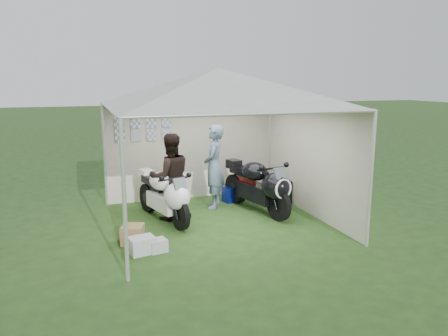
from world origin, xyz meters
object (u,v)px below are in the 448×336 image
Objects in this scene: motorcycle_black at (259,185)px; person_blue_jacket at (214,167)px; crate_0 at (142,245)px; crate_1 at (133,234)px; crate_2 at (158,245)px; canopy_tent at (218,91)px; equipment_box at (277,192)px; paddock_stand at (233,194)px; motorcycle_white at (165,194)px; person_dark_jacket at (170,177)px.

person_blue_jacket is (-0.79, 0.68, 0.31)m from motorcycle_black.
crate_0 is 1.13× the size of crate_1.
crate_0 reaches higher than crate_2.
canopy_tent is 10.66× the size of equipment_box.
paddock_stand is 1.27× the size of crate_1.
crate_1 is (-0.78, -0.99, -0.40)m from motorcycle_white.
crate_2 is (-1.41, -1.12, -2.47)m from canopy_tent.
motorcycle_white is at bearing 73.59° from crate_2.
canopy_tent is at bearing -153.10° from equipment_box.
crate_2 is at bearing -147.55° from equipment_box.
crate_2 is (-3.11, -1.98, -0.16)m from equipment_box.
person_blue_jacket is 4.52× the size of crate_0.
canopy_tent reaches higher than crate_1.
motorcycle_black is 5.40× the size of crate_0.
paddock_stand is 1.59× the size of crate_2.
crate_2 is (-1.65, -2.13, -0.81)m from person_blue_jacket.
paddock_stand is (0.80, 1.32, -2.40)m from canopy_tent.
crate_1 is (-2.78, -0.94, -0.45)m from motorcycle_black.
crate_2 is (-2.44, -1.45, -0.50)m from motorcycle_black.
crate_2 is (-0.44, -1.49, -0.45)m from motorcycle_white.
canopy_tent is 2.58× the size of motorcycle_black.
person_dark_jacket is 3.30× the size of equipment_box.
motorcycle_black is at bearing 75.61° from person_blue_jacket.
person_dark_jacket reaches higher than motorcycle_black.
crate_0 is at bearing -165.11° from motorcycle_black.
motorcycle_white is 0.37m from person_dark_jacket.
crate_2 is (0.25, -0.02, -0.03)m from crate_0.
crate_1 is at bearing -143.26° from motorcycle_white.
equipment_box is at bearing 25.10° from motorcycle_black.
equipment_box reaches higher than crate_1.
crate_2 is at bearing -162.42° from motorcycle_black.
motorcycle_black is 6.10× the size of crate_1.
person_blue_jacket is (0.24, 1.01, -1.66)m from canopy_tent.
equipment_box is (0.67, 0.53, -0.34)m from motorcycle_black.
motorcycle_white is 1.41m from person_blue_jacket.
person_dark_jacket is 1.95m from crate_0.
motorcycle_black is at bearing 172.52° from person_dark_jacket.
person_blue_jacket is 1.61m from equipment_box.
canopy_tent is 2.24m from motorcycle_black.
crate_1 is at bearing -160.79° from canopy_tent.
motorcycle_white is 0.91× the size of motorcycle_black.
paddock_stand is at bearing 47.74° from crate_2.
motorcycle_black is at bearing -141.78° from equipment_box.
person_blue_jacket reaches higher than equipment_box.
equipment_box reaches higher than crate_2.
crate_2 is at bearing -141.68° from canopy_tent.
canopy_tent is 1.96m from person_dark_jacket.
canopy_tent is 15.74× the size of crate_1.
crate_1 is at bearing -24.60° from person_blue_jacket.
equipment_box is 1.31× the size of crate_0.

